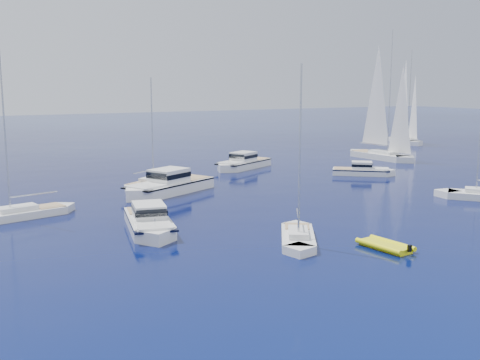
{
  "coord_description": "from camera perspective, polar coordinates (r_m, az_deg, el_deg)",
  "views": [
    {
      "loc": [
        -25.53,
        -19.97,
        11.02
      ],
      "look_at": [
        -0.3,
        25.79,
        2.2
      ],
      "focal_mm": 42.33,
      "sensor_mm": 36.0,
      "label": 1
    }
  ],
  "objects": [
    {
      "name": "sailboat_centre",
      "position": [
        63.02,
        -9.16,
        -0.61
      ],
      "size": [
        8.18,
        6.38,
        12.27
      ],
      "primitive_type": null,
      "rotation": [
        0.0,
        0.0,
        5.29
      ],
      "color": "silver",
      "rests_on": "ground"
    },
    {
      "name": "motor_cruiser_left",
      "position": [
        43.99,
        -9.08,
        -5.05
      ],
      "size": [
        5.18,
        10.54,
        2.65
      ],
      "primitive_type": null,
      "rotation": [
        0.0,
        0.0,
        2.93
      ],
      "color": "silver",
      "rests_on": "ground"
    },
    {
      "name": "tender_yellow",
      "position": [
        39.99,
        14.41,
        -6.73
      ],
      "size": [
        2.59,
        4.24,
        0.95
      ],
      "primitive_type": null,
      "rotation": [
        0.0,
        0.0,
        0.11
      ],
      "color": "#E9EB0D",
      "rests_on": "ground"
    },
    {
      "name": "motor_cruiser_far_r",
      "position": [
        71.52,
        12.27,
        0.5
      ],
      "size": [
        7.86,
        7.15,
        2.14
      ],
      "primitive_type": null,
      "rotation": [
        0.0,
        0.0,
        4.02
      ],
      "color": "white",
      "rests_on": "ground"
    },
    {
      "name": "ground",
      "position": [
        34.23,
        22.16,
        -9.93
      ],
      "size": [
        400.0,
        400.0,
        0.0
      ],
      "primitive_type": "plane",
      "color": "navy",
      "rests_on": "ground"
    },
    {
      "name": "motor_cruiser_centre",
      "position": [
        58.7,
        -7.31,
        -1.32
      ],
      "size": [
        12.57,
        8.75,
        3.2
      ],
      "primitive_type": null,
      "rotation": [
        0.0,
        0.0,
        2.03
      ],
      "color": "white",
      "rests_on": "ground"
    },
    {
      "name": "motor_cruiser_distant",
      "position": [
        75.49,
        0.25,
        1.19
      ],
      "size": [
        10.91,
        7.68,
        2.78
      ],
      "primitive_type": null,
      "rotation": [
        0.0,
        0.0,
        2.04
      ],
      "color": "silver",
      "rests_on": "ground"
    },
    {
      "name": "sailboat_mid_l",
      "position": [
        51.02,
        -21.06,
        -3.55
      ],
      "size": [
        10.1,
        4.59,
        14.38
      ],
      "primitive_type": null,
      "rotation": [
        0.0,
        0.0,
        1.79
      ],
      "color": "silver",
      "rests_on": "ground"
    },
    {
      "name": "sailboat_sails_r",
      "position": [
        87.86,
        13.97,
        2.09
      ],
      "size": [
        4.39,
        13.54,
        19.59
      ],
      "primitive_type": null,
      "rotation": [
        0.0,
        0.0,
        3.21
      ],
      "color": "silver",
      "rests_on": "ground"
    },
    {
      "name": "sailboat_sails_far",
      "position": [
        112.72,
        16.27,
        3.59
      ],
      "size": [
        7.48,
        12.62,
        18.09
      ],
      "primitive_type": null,
      "rotation": [
        0.0,
        0.0,
        2.77
      ],
      "color": "white",
      "rests_on": "ground"
    },
    {
      "name": "sailboat_fore",
      "position": [
        40.64,
        5.85,
        -6.2
      ],
      "size": [
        6.65,
        8.6,
        12.88
      ],
      "primitive_type": null,
      "rotation": [
        0.0,
        0.0,
        2.57
      ],
      "color": "silver",
      "rests_on": "ground"
    }
  ]
}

